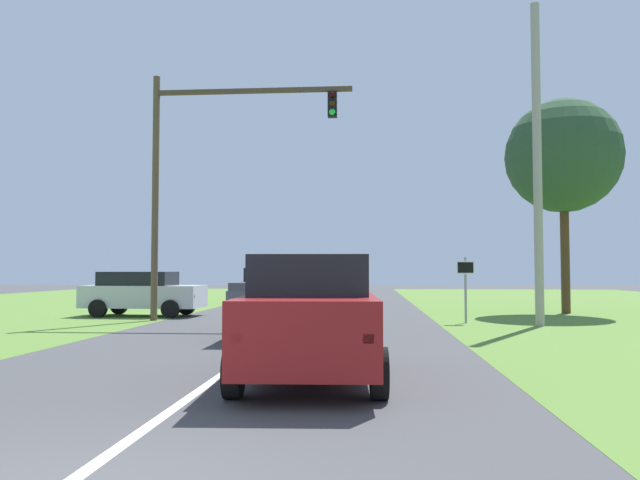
{
  "coord_description": "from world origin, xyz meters",
  "views": [
    {
      "loc": [
        2.51,
        -4.4,
        1.78
      ],
      "look_at": [
        0.96,
        15.23,
        2.73
      ],
      "focal_mm": 35.11,
      "sensor_mm": 36.0,
      "label": 1
    }
  ],
  "objects_px": {
    "red_suv_near": "(311,315)",
    "keep_moving_sign": "(466,281)",
    "oak_tree_right": "(563,156)",
    "pickup_truck_lead": "(285,300)",
    "traffic_light": "(202,160)",
    "utility_pole_right": "(537,163)",
    "crossing_suv_far": "(142,293)"
  },
  "relations": [
    {
      "from": "pickup_truck_lead",
      "to": "keep_moving_sign",
      "type": "relative_size",
      "value": 2.48
    },
    {
      "from": "red_suv_near",
      "to": "utility_pole_right",
      "type": "relative_size",
      "value": 0.45
    },
    {
      "from": "red_suv_near",
      "to": "traffic_light",
      "type": "xyz_separation_m",
      "value": [
        -4.96,
        11.47,
        4.62
      ]
    },
    {
      "from": "pickup_truck_lead",
      "to": "oak_tree_right",
      "type": "xyz_separation_m",
      "value": [
        10.42,
        9.35,
        5.56
      ]
    },
    {
      "from": "oak_tree_right",
      "to": "pickup_truck_lead",
      "type": "bearing_deg",
      "value": -138.11
    },
    {
      "from": "traffic_light",
      "to": "crossing_suv_far",
      "type": "height_order",
      "value": "traffic_light"
    },
    {
      "from": "pickup_truck_lead",
      "to": "keep_moving_sign",
      "type": "distance_m",
      "value": 7.0
    },
    {
      "from": "red_suv_near",
      "to": "traffic_light",
      "type": "height_order",
      "value": "traffic_light"
    },
    {
      "from": "keep_moving_sign",
      "to": "oak_tree_right",
      "type": "height_order",
      "value": "oak_tree_right"
    },
    {
      "from": "traffic_light",
      "to": "utility_pole_right",
      "type": "relative_size",
      "value": 0.83
    },
    {
      "from": "pickup_truck_lead",
      "to": "crossing_suv_far",
      "type": "distance_m",
      "value": 9.14
    },
    {
      "from": "red_suv_near",
      "to": "crossing_suv_far",
      "type": "distance_m",
      "value": 15.65
    },
    {
      "from": "traffic_light",
      "to": "utility_pole_right",
      "type": "distance_m",
      "value": 11.39
    },
    {
      "from": "pickup_truck_lead",
      "to": "oak_tree_right",
      "type": "distance_m",
      "value": 15.06
    },
    {
      "from": "pickup_truck_lead",
      "to": "crossing_suv_far",
      "type": "height_order",
      "value": "pickup_truck_lead"
    },
    {
      "from": "red_suv_near",
      "to": "utility_pole_right",
      "type": "height_order",
      "value": "utility_pole_right"
    },
    {
      "from": "red_suv_near",
      "to": "oak_tree_right",
      "type": "xyz_separation_m",
      "value": [
        9.04,
        16.42,
        5.47
      ]
    },
    {
      "from": "red_suv_near",
      "to": "oak_tree_right",
      "type": "bearing_deg",
      "value": 61.18
    },
    {
      "from": "keep_moving_sign",
      "to": "crossing_suv_far",
      "type": "distance_m",
      "value": 12.24
    },
    {
      "from": "crossing_suv_far",
      "to": "utility_pole_right",
      "type": "height_order",
      "value": "utility_pole_right"
    },
    {
      "from": "red_suv_near",
      "to": "crossing_suv_far",
      "type": "xyz_separation_m",
      "value": [
        -7.84,
        13.55,
        -0.14
      ]
    },
    {
      "from": "traffic_light",
      "to": "utility_pole_right",
      "type": "xyz_separation_m",
      "value": [
        11.32,
        -1.15,
        -0.44
      ]
    },
    {
      "from": "pickup_truck_lead",
      "to": "traffic_light",
      "type": "height_order",
      "value": "traffic_light"
    },
    {
      "from": "oak_tree_right",
      "to": "crossing_suv_far",
      "type": "relative_size",
      "value": 1.94
    },
    {
      "from": "red_suv_near",
      "to": "keep_moving_sign",
      "type": "bearing_deg",
      "value": 69.65
    },
    {
      "from": "crossing_suv_far",
      "to": "keep_moving_sign",
      "type": "bearing_deg",
      "value": -10.66
    },
    {
      "from": "red_suv_near",
      "to": "keep_moving_sign",
      "type": "distance_m",
      "value": 12.04
    },
    {
      "from": "oak_tree_right",
      "to": "utility_pole_right",
      "type": "xyz_separation_m",
      "value": [
        -2.67,
        -6.1,
        -1.28
      ]
    },
    {
      "from": "red_suv_near",
      "to": "crossing_suv_far",
      "type": "bearing_deg",
      "value": 120.05
    },
    {
      "from": "oak_tree_right",
      "to": "utility_pole_right",
      "type": "height_order",
      "value": "utility_pole_right"
    },
    {
      "from": "red_suv_near",
      "to": "oak_tree_right",
      "type": "relative_size",
      "value": 0.53
    },
    {
      "from": "pickup_truck_lead",
      "to": "keep_moving_sign",
      "type": "xyz_separation_m",
      "value": [
        5.57,
        4.21,
        0.46
      ]
    }
  ]
}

